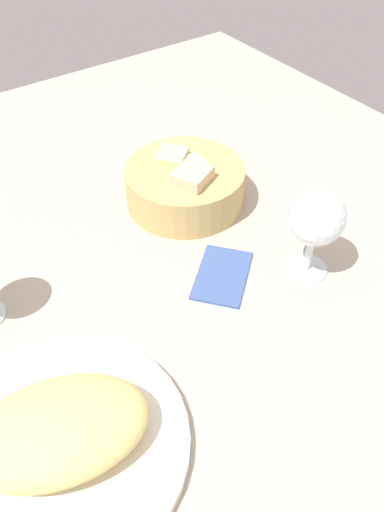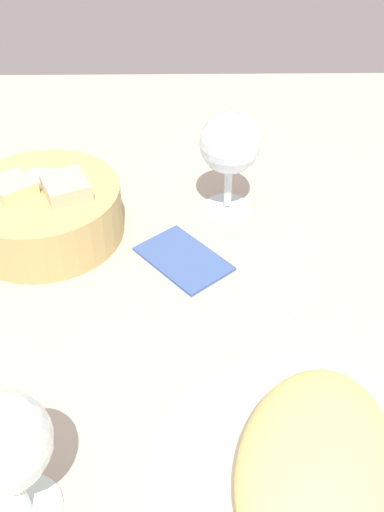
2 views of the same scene
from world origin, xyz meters
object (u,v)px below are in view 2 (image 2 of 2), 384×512
(wine_glass_far, at_px, (2,447))
(wine_glass_near, at_px, (230,147))
(folded_napkin, at_px, (183,257))
(bread_basket, at_px, (44,211))
(plate, at_px, (312,489))

(wine_glass_far, bearing_deg, wine_glass_near, -24.18)
(folded_napkin, bearing_deg, bread_basket, 32.28)
(wine_glass_near, bearing_deg, plate, -173.85)
(wine_glass_near, bearing_deg, wine_glass_far, 155.82)
(bread_basket, height_order, wine_glass_near, wine_glass_near)
(plate, relative_size, bread_basket, 1.40)
(wine_glass_near, height_order, folded_napkin, wine_glass_near)
(wine_glass_far, relative_size, folded_napkin, 1.20)
(wine_glass_far, height_order, folded_napkin, wine_glass_far)
(plate, distance_m, wine_glass_near, 0.41)
(wine_glass_far, bearing_deg, folded_napkin, -22.43)
(plate, bearing_deg, bread_basket, 38.23)
(bread_basket, height_order, wine_glass_far, wine_glass_far)
(bread_basket, distance_m, wine_glass_far, 0.36)
(wine_glass_far, bearing_deg, bread_basket, 7.38)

